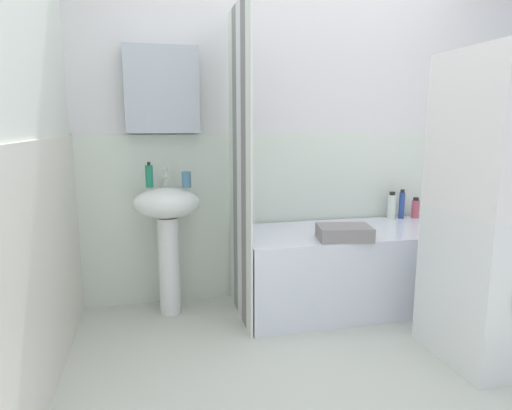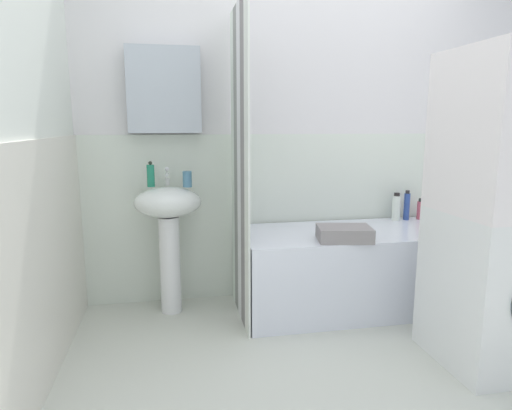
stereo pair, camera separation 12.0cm
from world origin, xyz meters
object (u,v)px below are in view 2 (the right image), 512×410
(sink, at_px, (169,222))
(shampoo_bottle, at_px, (421,210))
(soap_dispenser, at_px, (151,175))
(lotion_bottle, at_px, (396,207))
(toothbrush_cup, at_px, (187,179))
(washer_dryer_stack, at_px, (505,213))
(bathtub, at_px, (351,269))
(conditioner_bottle, at_px, (407,206))
(towel_folded, at_px, (344,234))

(sink, distance_m, shampoo_bottle, 1.91)
(soap_dispenser, xyz_separation_m, lotion_bottle, (1.80, 0.05, -0.29))
(soap_dispenser, xyz_separation_m, shampoo_bottle, (2.01, 0.05, -0.31))
(sink, bearing_deg, lotion_bottle, 3.50)
(shampoo_bottle, bearing_deg, toothbrush_cup, -176.42)
(sink, bearing_deg, shampoo_bottle, 3.06)
(toothbrush_cup, relative_size, shampoo_bottle, 0.65)
(soap_dispenser, xyz_separation_m, washer_dryer_stack, (1.82, -1.03, -0.12))
(soap_dispenser, height_order, shampoo_bottle, soap_dispenser)
(bathtub, height_order, shampoo_bottle, shampoo_bottle)
(washer_dryer_stack, bearing_deg, bathtub, 120.03)
(bathtub, distance_m, lotion_bottle, 0.65)
(soap_dispenser, bearing_deg, washer_dryer_stack, -29.48)
(shampoo_bottle, xyz_separation_m, lotion_bottle, (-0.21, 0.00, 0.02))
(shampoo_bottle, distance_m, conditioner_bottle, 0.12)
(sink, relative_size, shampoo_bottle, 5.36)
(soap_dispenser, distance_m, washer_dryer_stack, 2.10)
(shampoo_bottle, distance_m, towel_folded, 0.96)
(conditioner_bottle, bearing_deg, shampoo_bottle, -1.47)
(washer_dryer_stack, bearing_deg, toothbrush_cup, 148.51)
(bathtub, bearing_deg, conditioner_bottle, 25.39)
(lotion_bottle, height_order, washer_dryer_stack, washer_dryer_stack)
(bathtub, distance_m, conditioner_bottle, 0.72)
(sink, height_order, towel_folded, sink)
(conditioner_bottle, bearing_deg, soap_dispenser, -178.31)
(towel_folded, bearing_deg, bathtub, 56.26)
(sink, distance_m, lotion_bottle, 1.70)
(soap_dispenser, bearing_deg, lotion_bottle, 1.73)
(toothbrush_cup, bearing_deg, shampoo_bottle, 3.58)
(towel_folded, xyz_separation_m, washer_dryer_stack, (0.63, -0.59, 0.22))
(shampoo_bottle, bearing_deg, towel_folded, -149.23)
(toothbrush_cup, xyz_separation_m, bathtub, (1.11, -0.15, -0.64))
(bathtub, distance_m, towel_folded, 0.42)
(toothbrush_cup, relative_size, towel_folded, 0.32)
(soap_dispenser, relative_size, lotion_bottle, 0.80)
(sink, bearing_deg, bathtub, -7.12)
(shampoo_bottle, relative_size, washer_dryer_stack, 0.10)
(washer_dryer_stack, bearing_deg, soap_dispenser, 150.52)
(sink, distance_m, toothbrush_cup, 0.31)
(lotion_bottle, bearing_deg, towel_folded, -141.41)
(sink, relative_size, soap_dispenser, 5.11)
(soap_dispenser, bearing_deg, conditioner_bottle, 1.69)
(sink, relative_size, toothbrush_cup, 8.26)
(conditioner_bottle, height_order, lotion_bottle, conditioner_bottle)
(soap_dispenser, bearing_deg, toothbrush_cup, -13.89)
(bathtub, height_order, washer_dryer_stack, washer_dryer_stack)
(towel_folded, height_order, washer_dryer_stack, washer_dryer_stack)
(shampoo_bottle, bearing_deg, bathtub, -158.93)
(toothbrush_cup, xyz_separation_m, shampoo_bottle, (1.77, 0.11, -0.29))
(shampoo_bottle, bearing_deg, lotion_bottle, 179.47)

